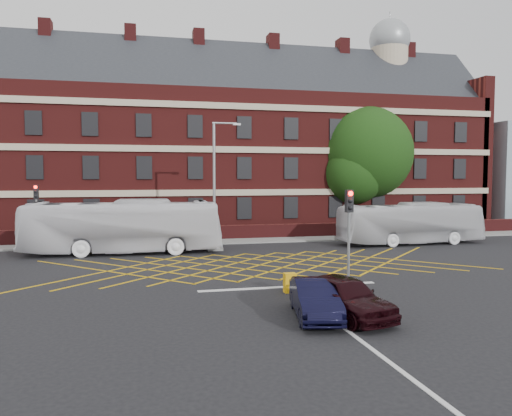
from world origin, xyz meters
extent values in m
plane|color=black|center=(0.00, 0.00, 0.00)|extent=(120.00, 120.00, 0.00)
cube|color=#541615|center=(0.00, 22.00, 6.00)|extent=(50.00, 12.00, 12.00)
cube|color=black|center=(0.00, 22.00, 12.00)|extent=(51.00, 10.61, 10.61)
cube|color=#B7A88C|center=(0.00, 15.92, 7.00)|extent=(50.00, 0.18, 0.50)
cube|color=black|center=(0.00, 15.94, 5.50)|extent=(1.20, 0.14, 1.80)
cube|color=#4E1415|center=(-7.00, 22.00, 16.50)|extent=(1.00, 1.40, 3.20)
cylinder|color=#B7A88C|center=(18.00, 22.00, 15.00)|extent=(3.60, 3.60, 6.00)
sphere|color=gray|center=(18.00, 22.00, 18.40)|extent=(4.00, 4.00, 4.00)
cube|color=#4E1415|center=(0.00, 13.00, 0.55)|extent=(56.00, 0.50, 1.10)
cube|color=slate|center=(0.00, 12.00, 0.06)|extent=(60.00, 3.00, 0.12)
cube|color=#CC990C|center=(0.00, 2.00, 0.01)|extent=(8.22, 8.22, 0.02)
cube|color=silver|center=(0.00, -3.50, 0.01)|extent=(8.00, 0.30, 0.02)
cube|color=silver|center=(0.00, -10.00, 0.01)|extent=(0.15, 14.00, 0.02)
imported|color=white|center=(-7.37, 7.91, 1.69)|extent=(12.31, 3.57, 3.39)
imported|color=silver|center=(12.44, 7.83, 1.48)|extent=(10.67, 2.82, 2.95)
imported|color=black|center=(-0.49, -8.21, 0.65)|extent=(2.06, 4.12, 1.30)
imported|color=black|center=(0.52, -8.40, 0.72)|extent=(2.69, 4.54, 1.45)
cylinder|color=black|center=(13.27, 16.98, 2.63)|extent=(0.90, 0.90, 5.26)
sphere|color=black|center=(13.27, 16.98, 6.90)|extent=(8.21, 8.21, 8.21)
sphere|color=black|center=(11.77, 16.18, 5.06)|extent=(5.34, 5.34, 5.34)
sphere|color=black|center=(14.77, 17.78, 5.46)|extent=(4.93, 4.93, 4.93)
cube|color=slate|center=(2.29, -4.64, 0.10)|extent=(0.70, 0.70, 0.20)
cylinder|color=gray|center=(2.29, -4.64, 1.75)|extent=(0.12, 0.12, 3.50)
cube|color=black|center=(2.29, -4.64, 3.80)|extent=(0.30, 0.25, 0.95)
sphere|color=#FF0C05|center=(2.29, -4.78, 4.12)|extent=(0.20, 0.20, 0.20)
cube|color=slate|center=(-13.08, 11.34, 0.10)|extent=(0.70, 0.70, 0.20)
cylinder|color=gray|center=(-13.08, 11.34, 1.75)|extent=(0.12, 0.12, 3.50)
cube|color=black|center=(-13.08, 11.34, 3.80)|extent=(0.30, 0.25, 0.95)
sphere|color=#FF0C05|center=(-13.08, 11.20, 4.12)|extent=(0.20, 0.20, 0.20)
cube|color=slate|center=(-1.62, 8.05, 0.10)|extent=(1.00, 1.00, 0.20)
cylinder|color=gray|center=(-1.62, 8.05, 4.14)|extent=(0.18, 0.18, 8.27)
cylinder|color=gray|center=(-0.92, 8.05, 8.27)|extent=(1.60, 0.12, 0.12)
cube|color=gray|center=(-0.12, 8.05, 8.22)|extent=(0.50, 0.20, 0.12)
cylinder|color=gray|center=(-12.37, 10.99, 1.10)|extent=(0.10, 0.10, 2.20)
cube|color=silver|center=(-12.37, 10.91, 1.90)|extent=(1.10, 0.06, 0.45)
cube|color=silver|center=(-12.37, 10.91, 1.40)|extent=(1.10, 0.06, 0.40)
cube|color=silver|center=(-12.37, 10.91, 0.95)|extent=(1.10, 0.06, 0.35)
cube|color=#E6A50D|center=(-0.26, -4.49, 0.41)|extent=(0.49, 0.37, 0.81)
camera|label=1|loc=(-6.23, -24.19, 4.86)|focal=35.00mm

